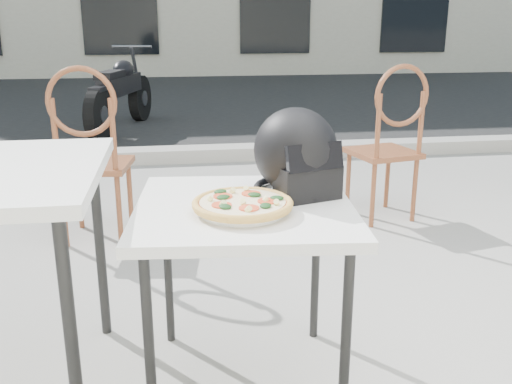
{
  "coord_description": "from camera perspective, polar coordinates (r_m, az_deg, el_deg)",
  "views": [
    {
      "loc": [
        -0.74,
        -2.15,
        1.25
      ],
      "look_at": [
        -0.48,
        -0.43,
        0.72
      ],
      "focal_mm": 40.0,
      "sensor_mm": 36.0,
      "label": 1
    }
  ],
  "objects": [
    {
      "name": "ground",
      "position": [
        2.6,
        9.29,
        -12.12
      ],
      "size": [
        80.0,
        80.0,
        0.0
      ],
      "primitive_type": "plane",
      "color": "gray",
      "rests_on": "ground"
    },
    {
      "name": "street_asphalt",
      "position": [
        9.27,
        -4.07,
        9.13
      ],
      "size": [
        30.0,
        8.0,
        0.0
      ],
      "primitive_type": "cube",
      "color": "black",
      "rests_on": "ground"
    },
    {
      "name": "curb",
      "position": [
        5.34,
        -0.47,
        4.03
      ],
      "size": [
        30.0,
        0.25,
        0.12
      ],
      "primitive_type": "cube",
      "color": "gray",
      "rests_on": "ground"
    },
    {
      "name": "cafe_table_main",
      "position": [
        1.88,
        -1.17,
        -2.97
      ],
      "size": [
        0.77,
        0.77,
        0.67
      ],
      "rotation": [
        0.0,
        0.0,
        -0.1
      ],
      "color": "silver",
      "rests_on": "ground"
    },
    {
      "name": "plate",
      "position": [
        1.78,
        -1.35,
        -1.81
      ],
      "size": [
        0.35,
        0.35,
        0.02
      ],
      "rotation": [
        0.0,
        0.0,
        -0.32
      ],
      "color": "white",
      "rests_on": "cafe_table_main"
    },
    {
      "name": "pizza",
      "position": [
        1.78,
        -1.35,
        -1.14
      ],
      "size": [
        0.42,
        0.42,
        0.04
      ],
      "rotation": [
        0.0,
        0.0,
        -0.4
      ],
      "color": "gold",
      "rests_on": "plate"
    },
    {
      "name": "helmet",
      "position": [
        1.96,
        4.09,
        3.62
      ],
      "size": [
        0.36,
        0.37,
        0.3
      ],
      "rotation": [
        0.0,
        0.0,
        0.28
      ],
      "color": "black",
      "rests_on": "cafe_table_main"
    },
    {
      "name": "cafe_chair_main",
      "position": [
        3.66,
        13.29,
        5.52
      ],
      "size": [
        0.46,
        0.46,
        1.0
      ],
      "rotation": [
        0.0,
        0.0,
        3.36
      ],
      "color": "brown",
      "rests_on": "ground"
    },
    {
      "name": "cafe_chair_side",
      "position": [
        3.33,
        -16.27,
        4.4
      ],
      "size": [
        0.44,
        0.44,
        1.02
      ],
      "rotation": [
        0.0,
        0.0,
        3.01
      ],
      "color": "brown",
      "rests_on": "ground"
    },
    {
      "name": "motorcycle",
      "position": [
        6.86,
        -13.36,
        9.48
      ],
      "size": [
        0.7,
        1.86,
        0.95
      ],
      "rotation": [
        0.0,
        0.0,
        -0.28
      ],
      "color": "black",
      "rests_on": "street_asphalt"
    }
  ]
}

